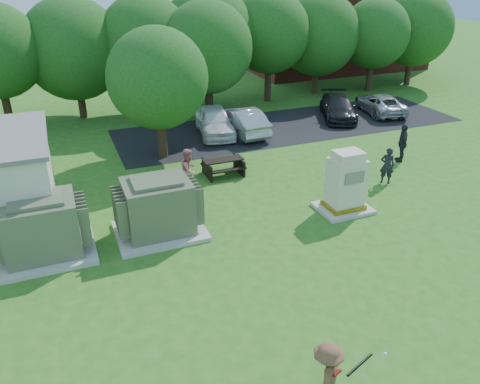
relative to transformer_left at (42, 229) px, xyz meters
name	(u,v)px	position (x,y,z in m)	size (l,w,h in m)	color
ground	(292,289)	(6.50, -4.50, -0.97)	(120.00, 120.00, 0.00)	#2D6619
brick_building	(334,20)	(24.50, 22.50, 3.03)	(15.00, 8.00, 8.00)	maroon
parking_strip	(291,125)	(13.50, 9.00, -0.96)	(20.00, 6.00, 0.01)	#232326
transformer_left	(42,229)	(0.00, 0.00, 0.00)	(3.00, 2.40, 2.07)	beige
transformer_right	(158,208)	(3.70, 0.00, 0.00)	(3.00, 2.40, 2.07)	beige
generator_cabinet	(345,185)	(10.56, -0.92, 0.07)	(1.95, 1.59, 2.37)	beige
picnic_table	(223,165)	(7.46, 3.86, -0.50)	(1.74, 1.31, 0.75)	black
batter	(326,377)	(5.27, -8.30, -0.12)	(1.10, 0.63, 1.71)	brown
person_by_generator	(387,165)	(13.59, 0.50, -0.18)	(0.58, 0.38, 1.59)	black
person_at_picnic	(189,170)	(5.64, 2.94, -0.07)	(0.87, 0.68, 1.79)	#C0656A
person_walking_right	(402,143)	(15.79, 2.25, -0.07)	(1.06, 0.44, 1.81)	#27272D
car_white	(215,121)	(8.90, 9.17, -0.22)	(1.76, 4.39, 1.49)	white
car_silver_a	(242,121)	(10.35, 8.77, -0.25)	(1.52, 4.36, 1.44)	#AFAEB3
car_dark	(338,107)	(16.77, 9.24, -0.32)	(1.81, 4.45, 1.29)	black
car_silver_b	(380,103)	(19.78, 9.18, -0.37)	(1.98, 4.30, 1.20)	#B1B1B6
batting_equipment	(360,364)	(5.94, -8.45, 0.13)	(1.43, 0.35, 0.18)	black
tree_row	(176,44)	(8.25, 14.00, 3.18)	(41.30, 13.30, 7.30)	#47301E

